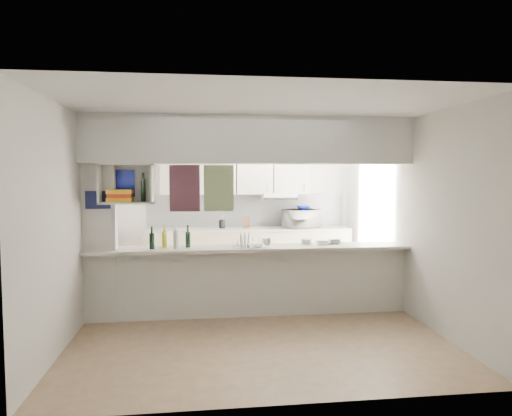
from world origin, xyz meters
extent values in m
plane|color=#8B6A51|center=(0.00, 0.00, 0.00)|extent=(4.80, 4.80, 0.00)
plane|color=white|center=(0.00, 0.00, 2.60)|extent=(4.80, 4.80, 0.00)
plane|color=silver|center=(0.00, 2.40, 1.30)|extent=(4.20, 0.00, 4.20)
plane|color=silver|center=(-2.10, 0.00, 1.30)|extent=(0.00, 4.80, 4.80)
plane|color=silver|center=(2.10, 0.00, 1.30)|extent=(0.00, 4.80, 4.80)
cube|color=silver|center=(0.00, 0.00, 0.44)|extent=(4.20, 0.15, 0.88)
cube|color=#B9B3A3|center=(0.00, 0.00, 0.90)|extent=(4.20, 0.50, 0.04)
cube|color=white|center=(0.00, 0.00, 2.30)|extent=(4.20, 0.50, 0.60)
cube|color=silver|center=(-1.90, 0.00, 1.30)|extent=(0.40, 0.18, 2.60)
cube|color=#191E4C|center=(-1.90, -0.10, 1.55)|extent=(0.30, 0.01, 0.22)
cube|color=white|center=(-1.90, -0.10, 1.32)|extent=(0.30, 0.01, 0.24)
cube|color=black|center=(-0.85, 0.22, 1.68)|extent=(0.40, 0.02, 0.62)
cube|color=#195971|center=(-0.40, 0.22, 1.68)|extent=(0.40, 0.02, 0.62)
cube|color=white|center=(-1.55, -0.10, 1.51)|extent=(0.65, 0.35, 0.02)
cube|color=white|center=(-1.55, -0.10, 1.99)|extent=(0.65, 0.35, 0.02)
cube|color=white|center=(-1.55, 0.06, 1.75)|extent=(0.65, 0.02, 0.50)
cube|color=white|center=(-1.86, -0.10, 1.75)|extent=(0.02, 0.35, 0.50)
cube|color=white|center=(-1.24, -0.10, 1.75)|extent=(0.02, 0.35, 0.50)
cube|color=gold|center=(-1.63, -0.10, 1.55)|extent=(0.30, 0.24, 0.05)
cube|color=#B12D17|center=(-1.63, -0.10, 1.60)|extent=(0.28, 0.22, 0.05)
cube|color=gold|center=(-1.63, -0.10, 1.65)|extent=(0.30, 0.24, 0.05)
cube|color=navy|center=(-1.60, 0.02, 1.75)|extent=(0.26, 0.02, 0.34)
cylinder|color=black|center=(-1.35, -0.10, 1.67)|extent=(0.06, 0.06, 0.28)
cube|color=beige|center=(0.20, 2.10, 0.45)|extent=(3.60, 0.60, 0.90)
cube|color=#B9B3A3|center=(0.20, 2.10, 0.91)|extent=(3.60, 0.63, 0.03)
cube|color=silver|center=(0.20, 2.38, 1.22)|extent=(3.60, 0.03, 0.60)
cube|color=beige|center=(0.00, 2.23, 1.88)|extent=(2.62, 0.34, 0.72)
cube|color=white|center=(0.75, 2.16, 1.48)|extent=(0.60, 0.46, 0.12)
cube|color=silver|center=(0.75, 1.93, 1.45)|extent=(0.60, 0.02, 0.05)
imported|color=white|center=(1.16, 2.07, 1.08)|extent=(0.69, 0.57, 0.33)
imported|color=navy|center=(1.20, 2.09, 1.28)|extent=(0.25, 0.25, 0.06)
cube|color=silver|center=(-0.04, -0.05, 0.93)|extent=(0.41, 0.34, 0.01)
cylinder|color=white|center=(-0.12, -0.03, 1.02)|extent=(0.05, 0.18, 0.18)
cylinder|color=white|center=(-0.07, -0.04, 1.02)|extent=(0.05, 0.18, 0.18)
cylinder|color=white|center=(-0.02, -0.05, 1.02)|extent=(0.05, 0.18, 0.18)
imported|color=white|center=(0.21, -0.05, 0.98)|extent=(0.14, 0.14, 0.09)
cylinder|color=black|center=(-1.26, -0.06, 1.02)|extent=(0.06, 0.06, 0.20)
cylinder|color=black|center=(-1.26, -0.06, 1.17)|extent=(0.02, 0.02, 0.09)
cylinder|color=#ABA01C|center=(-1.11, 0.02, 1.03)|extent=(0.06, 0.06, 0.21)
cylinder|color=#ABA01C|center=(-1.11, 0.02, 1.18)|extent=(0.02, 0.02, 0.09)
cylinder|color=silver|center=(-0.96, -0.06, 1.03)|extent=(0.06, 0.06, 0.23)
cylinder|color=silver|center=(-0.96, -0.06, 1.19)|extent=(0.02, 0.02, 0.09)
cylinder|color=black|center=(-0.81, 0.02, 1.02)|extent=(0.06, 0.06, 0.20)
cylinder|color=black|center=(-0.81, 0.02, 1.17)|extent=(0.02, 0.02, 0.09)
cylinder|color=silver|center=(0.78, 0.13, 0.95)|extent=(0.14, 0.14, 0.07)
cube|color=silver|center=(0.98, 0.03, 0.95)|extent=(0.14, 0.10, 0.06)
cube|color=silver|center=(1.18, 0.13, 0.95)|extent=(0.14, 0.10, 0.06)
cube|color=black|center=(1.13, 0.06, 0.93)|extent=(0.14, 0.07, 0.01)
cylinder|color=black|center=(-0.27, 2.15, 0.99)|extent=(0.11, 0.11, 0.15)
cube|color=brown|center=(0.17, 2.18, 1.02)|extent=(0.11, 0.10, 0.19)
camera|label=1|loc=(-0.65, -5.89, 1.84)|focal=32.00mm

